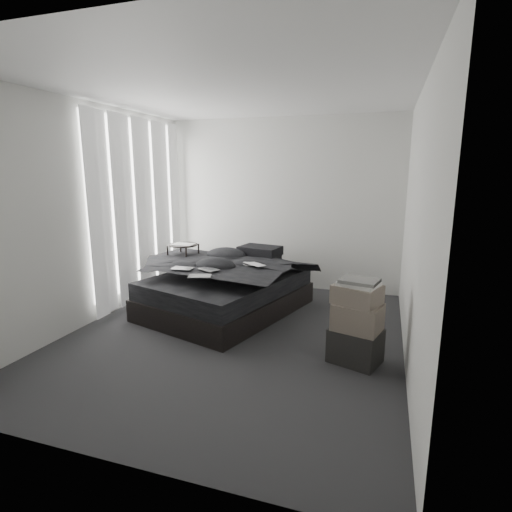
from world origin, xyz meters
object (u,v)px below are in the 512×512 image
(bed, at_px, (226,301))
(box_lower, at_px, (355,345))
(laptop, at_px, (251,259))
(side_stand, at_px, (184,271))

(bed, distance_m, box_lower, 1.97)
(bed, bearing_deg, laptop, 7.50)
(laptop, xyz_separation_m, box_lower, (1.36, -0.89, -0.57))
(bed, relative_size, laptop, 6.24)
(bed, bearing_deg, side_stand, 171.25)
(side_stand, height_order, box_lower, side_stand)
(bed, relative_size, box_lower, 4.43)
(laptop, bearing_deg, bed, -154.50)
(bed, xyz_separation_m, side_stand, (-0.82, 0.39, 0.25))
(box_lower, bearing_deg, bed, 151.15)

